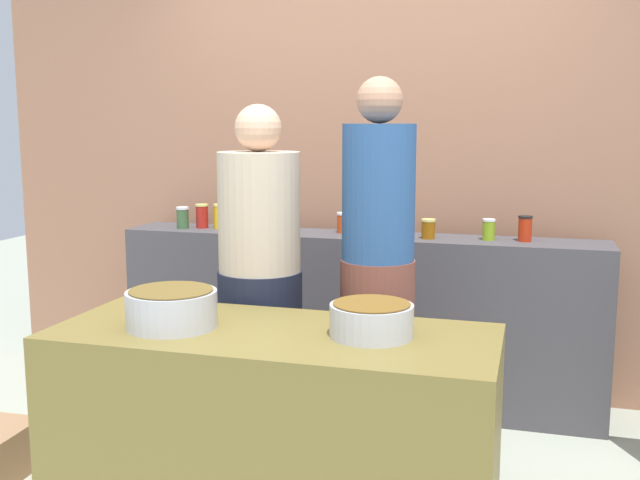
{
  "coord_description": "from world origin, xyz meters",
  "views": [
    {
      "loc": [
        0.94,
        -2.89,
        1.58
      ],
      "look_at": [
        0.0,
        0.35,
        1.05
      ],
      "focal_mm": 41.88,
      "sensor_mm": 36.0,
      "label": 1
    }
  ],
  "objects": [
    {
      "name": "storefront_wall",
      "position": [
        0.0,
        1.45,
        1.5
      ],
      "size": [
        4.8,
        0.12,
        3.0
      ],
      "primitive_type": "cube",
      "color": "#97664D",
      "rests_on": "ground"
    },
    {
      "name": "display_shelf",
      "position": [
        0.0,
        1.1,
        0.48
      ],
      "size": [
        2.7,
        0.36,
        0.97
      ],
      "primitive_type": "cube",
      "color": "#423F44",
      "rests_on": "ground"
    },
    {
      "name": "prep_table",
      "position": [
        0.0,
        -0.3,
        0.4
      ],
      "size": [
        1.7,
        0.7,
        0.8
      ],
      "primitive_type": "cube",
      "color": "brown",
      "rests_on": "ground"
    },
    {
      "name": "preserve_jar_0",
      "position": [
        -1.05,
        1.06,
        1.03
      ],
      "size": [
        0.07,
        0.07,
        0.13
      ],
      "color": "#375A32",
      "rests_on": "display_shelf"
    },
    {
      "name": "preserve_jar_1",
      "position": [
        -0.94,
        1.11,
        1.04
      ],
      "size": [
        0.08,
        0.08,
        0.14
      ],
      "color": "#A31E17",
      "rests_on": "display_shelf"
    },
    {
      "name": "preserve_jar_2",
      "position": [
        -0.84,
        1.11,
        1.04
      ],
      "size": [
        0.07,
        0.07,
        0.14
      ],
      "color": "gold",
      "rests_on": "display_shelf"
    },
    {
      "name": "preserve_jar_3",
      "position": [
        -0.09,
        1.15,
        1.02
      ],
      "size": [
        0.08,
        0.08,
        0.12
      ],
      "color": "#B33A14",
      "rests_on": "display_shelf"
    },
    {
      "name": "preserve_jar_4",
      "position": [
        0.11,
        1.11,
        1.03
      ],
      "size": [
        0.08,
        0.08,
        0.13
      ],
      "color": "#ECAF15",
      "rests_on": "display_shelf"
    },
    {
      "name": "preserve_jar_5",
      "position": [
        0.4,
        1.06,
        1.02
      ],
      "size": [
        0.08,
        0.08,
        0.11
      ],
      "color": "#864C0B",
      "rests_on": "display_shelf"
    },
    {
      "name": "preserve_jar_6",
      "position": [
        0.71,
        1.1,
        1.02
      ],
      "size": [
        0.07,
        0.07,
        0.11
      ],
      "color": "olive",
      "rests_on": "display_shelf"
    },
    {
      "name": "preserve_jar_7",
      "position": [
        0.9,
        1.11,
        1.03
      ],
      "size": [
        0.07,
        0.07,
        0.13
      ],
      "color": "#AF270F",
      "rests_on": "display_shelf"
    },
    {
      "name": "cooking_pot_left",
      "position": [
        -0.39,
        -0.36,
        0.87
      ],
      "size": [
        0.35,
        0.35,
        0.15
      ],
      "color": "#B7B7BC",
      "rests_on": "prep_table"
    },
    {
      "name": "cooking_pot_center",
      "position": [
        0.38,
        -0.27,
        0.86
      ],
      "size": [
        0.31,
        0.31,
        0.13
      ],
      "color": "#B7B7BC",
      "rests_on": "prep_table"
    },
    {
      "name": "cook_with_tongs",
      "position": [
        -0.28,
        0.3,
        0.75
      ],
      "size": [
        0.4,
        0.4,
        1.67
      ],
      "color": "#1A1F30",
      "rests_on": "ground"
    },
    {
      "name": "cook_in_cap",
      "position": [
        0.28,
        0.32,
        0.82
      ],
      "size": [
        0.34,
        0.34,
        1.78
      ],
      "color": "brown",
      "rests_on": "ground"
    }
  ]
}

